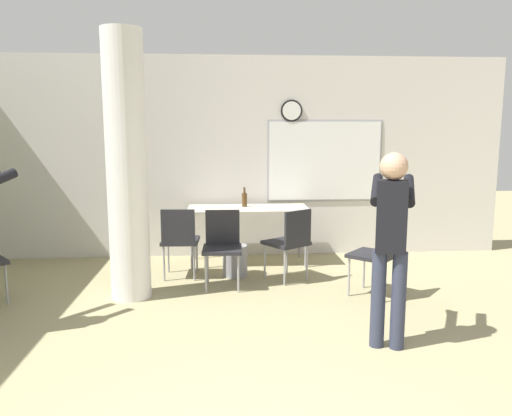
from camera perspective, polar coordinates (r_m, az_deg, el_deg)
wall_back at (r=7.09m, az=-3.53°, el=5.77°), size 8.00×0.15×2.80m
support_pillar at (r=5.38m, az=-14.56°, el=4.48°), size 0.42×0.42×2.80m
folding_table at (r=6.67m, az=-0.90°, el=-0.43°), size 1.60×0.66×0.76m
bottle_on_table at (r=6.74m, az=-1.33°, el=1.01°), size 0.07×0.07×0.26m
waste_bin at (r=6.20m, az=-2.41°, el=-6.02°), size 0.30×0.30×0.39m
chair_table_right at (r=5.93m, az=3.92°, el=-3.55°), size 0.61×0.61×0.87m
chair_table_front at (r=5.74m, az=-3.86°, el=-3.98°), size 0.45×0.45×0.87m
chair_mid_room at (r=5.52m, az=13.86°, el=-4.76°), size 0.62×0.62×0.87m
chair_table_left at (r=6.09m, az=-8.72°, el=-3.32°), size 0.46×0.46×0.87m
person_playing_side at (r=4.19m, az=15.17°, el=-2.95°), size 0.50×0.68×1.62m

